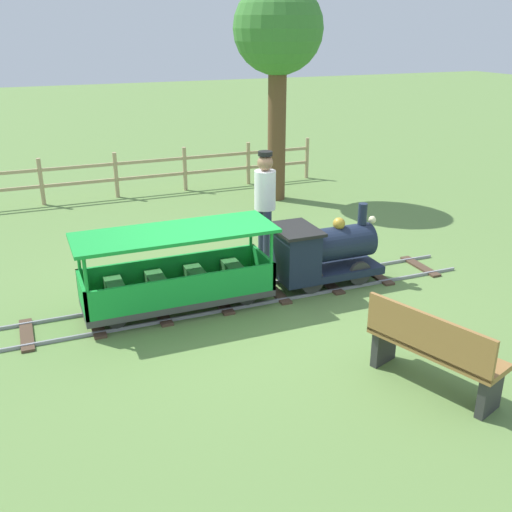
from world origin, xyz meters
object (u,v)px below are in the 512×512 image
object	(u,v)px
passenger_car	(177,278)
conductor_person	(265,198)
locomotive	(321,251)
park_bench	(433,349)
oak_tree_near	(278,35)

from	to	relation	value
passenger_car	conductor_person	xyz separation A→B (m)	(-1.05, 1.58, 0.53)
locomotive	park_bench	size ratio (longest dim) A/B	1.06
oak_tree_near	conductor_person	bearing A→B (deg)	-26.83
locomotive	conductor_person	size ratio (longest dim) A/B	0.89
passenger_car	park_bench	xyz separation A→B (m)	(2.51, 1.77, -0.01)
locomotive	conductor_person	distance (m)	1.21
park_bench	locomotive	bearing A→B (deg)	176.36
conductor_person	park_bench	size ratio (longest dim) A/B	1.19
locomotive	conductor_person	bearing A→B (deg)	-161.71
locomotive	park_bench	bearing A→B (deg)	-3.64
passenger_car	park_bench	world-z (taller)	passenger_car
passenger_car	oak_tree_near	xyz separation A→B (m)	(-4.05, 3.10, 2.63)
locomotive	passenger_car	size ratio (longest dim) A/B	0.61
passenger_car	conductor_person	world-z (taller)	conductor_person
locomotive	oak_tree_near	bearing A→B (deg)	163.92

